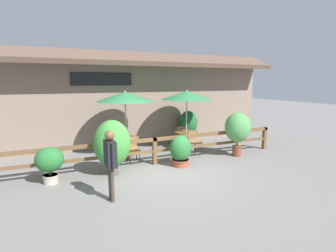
% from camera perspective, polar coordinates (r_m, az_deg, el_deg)
% --- Properties ---
extents(ground_plane, '(60.00, 60.00, 0.00)m').
position_cam_1_polar(ground_plane, '(8.51, -0.22, -10.26)').
color(ground_plane, slate).
extents(building_facade, '(14.28, 1.49, 4.23)m').
position_cam_1_polar(building_facade, '(11.88, -8.53, 6.01)').
color(building_facade, gray).
rests_on(building_facade, ground).
extents(patio_railing, '(10.40, 0.14, 0.95)m').
position_cam_1_polar(patio_railing, '(9.23, -2.94, -4.16)').
color(patio_railing, brown).
rests_on(patio_railing, ground).
extents(patio_umbrella_near, '(2.19, 2.19, 2.55)m').
position_cam_1_polar(patio_umbrella_near, '(10.19, -9.32, 6.30)').
color(patio_umbrella_near, '#B7B2A8').
rests_on(patio_umbrella_near, ground).
extents(dining_table_near, '(1.01, 1.01, 0.74)m').
position_cam_1_polar(dining_table_near, '(10.43, -9.06, -3.23)').
color(dining_table_near, brown).
rests_on(dining_table_near, ground).
extents(chair_near_streetside, '(0.43, 0.43, 0.87)m').
position_cam_1_polar(chair_near_streetside, '(9.73, -7.73, -4.76)').
color(chair_near_streetside, olive).
rests_on(chair_near_streetside, ground).
extents(chair_near_wallside, '(0.42, 0.42, 0.87)m').
position_cam_1_polar(chair_near_wallside, '(11.18, -10.38, -2.94)').
color(chair_near_wallside, olive).
rests_on(chair_near_wallside, ground).
extents(patio_umbrella_middle, '(2.19, 2.19, 2.55)m').
position_cam_1_polar(patio_umbrella_middle, '(11.23, 4.11, 6.70)').
color(patio_umbrella_middle, '#B7B2A8').
rests_on(patio_umbrella_middle, ground).
extents(dining_table_middle, '(1.01, 1.01, 0.74)m').
position_cam_1_polar(dining_table_middle, '(11.45, 4.01, -1.98)').
color(dining_table_middle, brown).
rests_on(dining_table_middle, ground).
extents(chair_middle_streetside, '(0.49, 0.49, 0.87)m').
position_cam_1_polar(chair_middle_streetside, '(10.81, 5.69, -3.25)').
color(chair_middle_streetside, olive).
rests_on(chair_middle_streetside, ground).
extents(chair_middle_wallside, '(0.45, 0.45, 0.87)m').
position_cam_1_polar(chair_middle_wallside, '(12.15, 2.51, -1.78)').
color(chair_middle_wallside, olive).
rests_on(chair_middle_wallside, ground).
extents(potted_plant_broad_leaf, '(0.76, 0.68, 1.07)m').
position_cam_1_polar(potted_plant_broad_leaf, '(9.09, 2.76, -5.42)').
color(potted_plant_broad_leaf, '#9E4C33').
rests_on(potted_plant_broad_leaf, ground).
extents(potted_plant_corner_fern, '(1.14, 1.02, 1.74)m').
position_cam_1_polar(potted_plant_corner_fern, '(8.29, -12.07, -3.89)').
color(potted_plant_corner_fern, '#564C47').
rests_on(potted_plant_corner_fern, ground).
extents(potted_plant_small_flowering, '(0.79, 0.71, 1.07)m').
position_cam_1_polar(potted_plant_small_flowering, '(8.24, -24.39, -7.08)').
color(potted_plant_small_flowering, '#B7AD99').
rests_on(potted_plant_small_flowering, ground).
extents(potted_plant_entrance_palm, '(1.04, 0.93, 1.73)m').
position_cam_1_polar(potted_plant_entrance_palm, '(10.50, 14.95, -0.51)').
color(potted_plant_entrance_palm, brown).
rests_on(potted_plant_entrance_palm, ground).
extents(potted_plant_tall_tropical, '(0.90, 0.81, 1.52)m').
position_cam_1_polar(potted_plant_tall_tropical, '(12.57, 4.41, 0.35)').
color(potted_plant_tall_tropical, brown).
rests_on(potted_plant_tall_tropical, ground).
extents(pedestrian, '(0.24, 0.62, 1.76)m').
position_cam_1_polar(pedestrian, '(6.47, -12.46, -6.43)').
color(pedestrian, '#42382D').
rests_on(pedestrian, ground).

